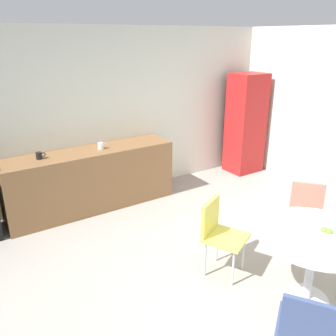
% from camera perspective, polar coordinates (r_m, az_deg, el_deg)
% --- Properties ---
extents(ground_plane, '(6.00, 6.00, 0.00)m').
position_cam_1_polar(ground_plane, '(3.85, 11.25, -19.40)').
color(ground_plane, '#9E998E').
extents(wall_back, '(6.00, 0.10, 2.60)m').
position_cam_1_polar(wall_back, '(5.59, -9.76, 8.44)').
color(wall_back, silver).
rests_on(wall_back, ground_plane).
extents(counter_block, '(2.49, 0.60, 0.90)m').
position_cam_1_polar(counter_block, '(5.36, -12.24, -1.79)').
color(counter_block, brown).
rests_on(counter_block, ground_plane).
extents(locker_cabinet, '(0.60, 0.50, 1.83)m').
position_cam_1_polar(locker_cabinet, '(6.75, 12.41, 6.98)').
color(locker_cabinet, '#B21E1E').
rests_on(locker_cabinet, ground_plane).
extents(round_table, '(1.08, 1.08, 0.75)m').
position_cam_1_polar(round_table, '(3.62, 22.51, -11.72)').
color(round_table, silver).
rests_on(round_table, ground_plane).
extents(chair_coral, '(0.59, 0.59, 0.83)m').
position_cam_1_polar(chair_coral, '(4.50, 21.44, -6.31)').
color(chair_coral, silver).
rests_on(chair_coral, ground_plane).
extents(chair_yellow, '(0.56, 0.56, 0.83)m').
position_cam_1_polar(chair_yellow, '(3.85, 8.02, -9.64)').
color(chair_yellow, silver).
rests_on(chair_yellow, ground_plane).
extents(chair_navy, '(0.58, 0.58, 0.83)m').
position_cam_1_polar(chair_navy, '(2.89, 21.59, -22.99)').
color(chair_navy, silver).
rests_on(chair_navy, ground_plane).
extents(fruit_bowl, '(0.24, 0.24, 0.11)m').
position_cam_1_polar(fruit_bowl, '(3.50, 23.83, -9.62)').
color(fruit_bowl, silver).
rests_on(fruit_bowl, round_table).
extents(mug_white, '(0.13, 0.08, 0.09)m').
position_cam_1_polar(mug_white, '(5.23, -10.77, 3.55)').
color(mug_white, white).
rests_on(mug_white, counter_block).
extents(mug_green, '(0.13, 0.08, 0.09)m').
position_cam_1_polar(mug_green, '(5.02, -20.07, 1.90)').
color(mug_green, black).
rests_on(mug_green, counter_block).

